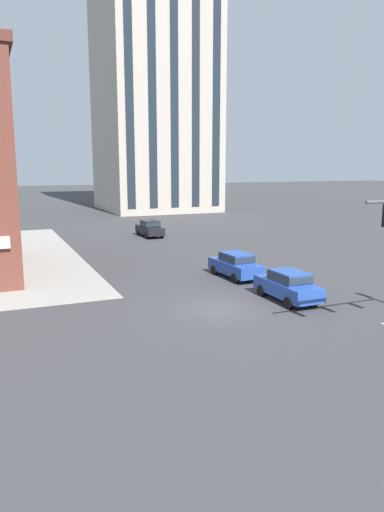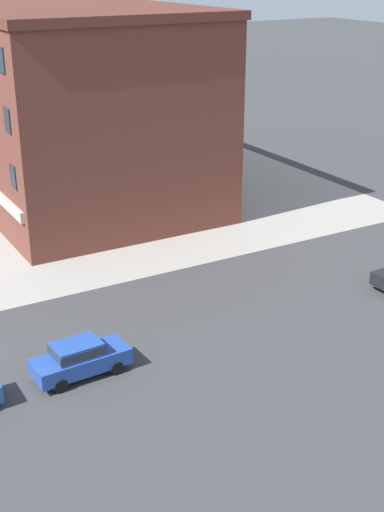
# 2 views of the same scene
# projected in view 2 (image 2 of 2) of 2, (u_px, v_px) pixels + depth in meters

# --- Properties ---
(sidewalk_far_corner) EXTENTS (32.00, 32.00, 0.02)m
(sidewalk_far_corner) POSITION_uv_depth(u_px,v_px,m) (131.00, 191.00, 57.94)
(sidewalk_far_corner) COLOR gray
(sidewalk_far_corner) RESTS_ON ground
(car_main_northbound_near) EXTENTS (2.04, 4.48, 1.68)m
(car_main_northbound_near) POSITION_uv_depth(u_px,v_px,m) (80.00, 357.00, 31.85)
(car_main_northbound_near) COLOR #23479E
(car_main_northbound_near) RESTS_ON ground
(storefront_block_near_corner) EXTENTS (25.29, 15.94, 14.52)m
(storefront_block_near_corner) POSITION_uv_depth(u_px,v_px,m) (70.00, 104.00, 54.28)
(storefront_block_near_corner) COLOR brown
(storefront_block_near_corner) RESTS_ON ground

